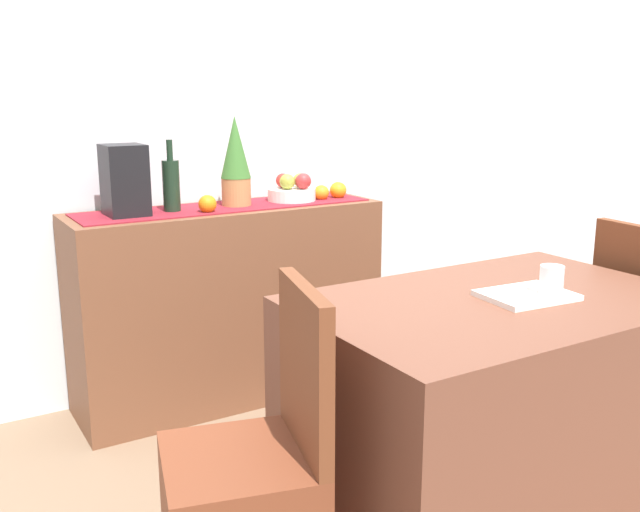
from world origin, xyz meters
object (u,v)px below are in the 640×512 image
Objects in this scene: fruit_bowl at (292,194)px; coffee_cup at (551,283)px; sideboard_console at (230,304)px; wine_bottle at (171,185)px; open_book at (527,295)px; dining_table at (492,405)px; potted_plant at (236,161)px; coffee_maker at (125,181)px.

coffee_cup is (0.18, -1.38, -0.13)m from fruit_bowl.
fruit_bowl is at bearing 97.39° from coffee_cup.
wine_bottle is (-0.25, 0.00, 0.56)m from sideboard_console.
open_book is 0.09m from coffee_cup.
sideboard_console is at bearing 106.15° from dining_table.
potted_plant is 1.42× the size of open_book.
fruit_bowl is (0.33, 0.00, 0.48)m from sideboard_console.
fruit_bowl is at bearing 0.00° from wine_bottle.
open_book is 2.56× the size of coffee_cup.
dining_table is 11.62× the size of coffee_cup.
sideboard_console is 3.50× the size of potted_plant.
wine_bottle is at bearing 115.78° from dining_table.
wine_bottle is 0.77× the size of potted_plant.
wine_bottle is 1.56m from dining_table.
coffee_maker is at bearing 180.00° from wine_bottle.
sideboard_console is 12.71× the size of coffee_cup.
sideboard_console is 4.57× the size of wine_bottle.
wine_bottle is 0.31m from potted_plant.
fruit_bowl reaches higher than open_book.
fruit_bowl reaches higher than sideboard_console.
open_book reaches higher than dining_table.
sideboard_console is 4.76× the size of coffee_maker.
coffee_cup is (0.51, -1.38, 0.35)m from sideboard_console.
coffee_cup reaches higher than dining_table.
coffee_maker is 2.67× the size of coffee_cup.
coffee_cup is at bearing -34.45° from dining_table.
coffee_cup reaches higher than open_book.
coffee_maker is (-0.77, 0.00, 0.11)m from fruit_bowl.
dining_table is at bearing -75.85° from potted_plant.
coffee_maker is 1.66m from dining_table.
potted_plant is 1.48m from coffee_cup.
fruit_bowl is 0.76× the size of coffee_maker.
wine_bottle reaches higher than sideboard_console.
fruit_bowl is 0.79× the size of open_book.
coffee_maker reaches higher than dining_table.
dining_table is at bearing 145.55° from coffee_cup.
coffee_maker is (-0.19, 0.00, 0.03)m from wine_bottle.
potted_plant is (0.30, 0.00, 0.08)m from wine_bottle.
wine_bottle reaches higher than coffee_cup.
dining_table is (0.32, -1.29, -0.72)m from potted_plant.
sideboard_console reaches higher than open_book.
sideboard_console is 0.65m from potted_plant.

